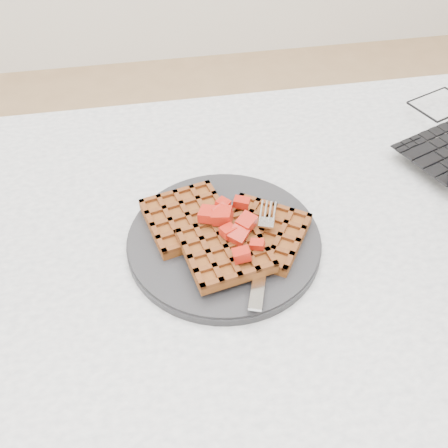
# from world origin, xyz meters

# --- Properties ---
(table) EXTENTS (1.20, 0.80, 0.75)m
(table) POSITION_xyz_m (0.00, 0.00, 0.64)
(table) COLOR silver
(table) RESTS_ON ground
(plate) EXTENTS (0.27, 0.27, 0.02)m
(plate) POSITION_xyz_m (-0.06, 0.03, 0.76)
(plate) COLOR black
(plate) RESTS_ON table
(waffles) EXTENTS (0.23, 0.20, 0.03)m
(waffles) POSITION_xyz_m (-0.06, 0.02, 0.78)
(waffles) COLOR brown
(waffles) RESTS_ON plate
(strawberry_pile) EXTENTS (0.15, 0.15, 0.02)m
(strawberry_pile) POSITION_xyz_m (-0.06, 0.03, 0.80)
(strawberry_pile) COLOR #8D0B03
(strawberry_pile) RESTS_ON waffles
(fork) EXTENTS (0.08, 0.18, 0.02)m
(fork) POSITION_xyz_m (-0.01, -0.02, 0.77)
(fork) COLOR silver
(fork) RESTS_ON plate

